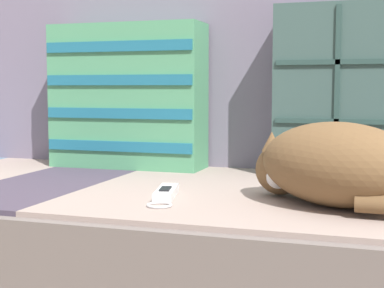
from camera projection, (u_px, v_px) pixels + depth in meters
The scene contains 6 objects.
couch at pixel (113, 264), 1.45m from camera, with size 2.14×0.86×0.42m.
sofa_backrest at pixel (164, 68), 1.75m from camera, with size 2.10×0.14×0.56m.
throw_pillow_quilted at pixel (371, 92), 1.43m from camera, with size 0.46×0.14×0.42m.
throw_pillow_striped at pixel (128, 96), 1.63m from camera, with size 0.43×0.14×0.40m.
sleeping_cat at pixel (330, 165), 1.11m from camera, with size 0.39×0.35×0.16m.
game_remote_near at pixel (166, 194), 1.19m from camera, with size 0.08×0.19×0.02m.
Camera 1 is at (0.63, -1.17, 0.64)m, focal length 55.00 mm.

